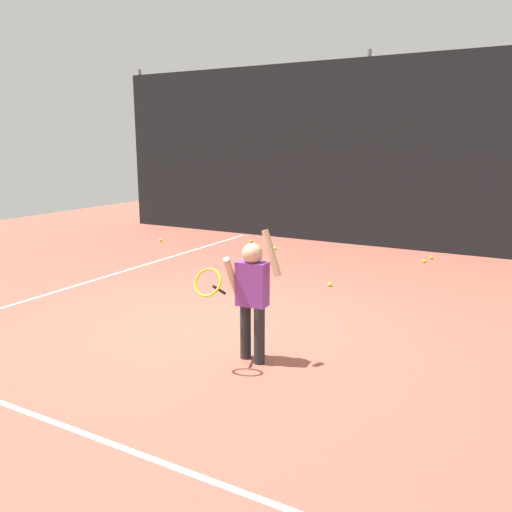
# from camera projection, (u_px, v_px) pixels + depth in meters

# --- Properties ---
(ground_plane) EXTENTS (20.00, 20.00, 0.00)m
(ground_plane) POSITION_uv_depth(u_px,v_px,m) (211.00, 325.00, 6.25)
(ground_plane) COLOR #9E5142
(court_line_baseline) EXTENTS (9.00, 0.05, 0.00)m
(court_line_baseline) POSITION_uv_depth(u_px,v_px,m) (39.00, 417.00, 4.15)
(court_line_baseline) COLOR white
(court_line_baseline) RESTS_ON ground
(court_line_sideline) EXTENTS (0.05, 9.00, 0.00)m
(court_line_sideline) POSITION_uv_depth(u_px,v_px,m) (103.00, 277.00, 8.43)
(court_line_sideline) COLOR white
(court_line_sideline) RESTS_ON ground
(back_fence_windscreen) EXTENTS (12.29, 0.08, 3.82)m
(back_fence_windscreen) POSITION_uv_depth(u_px,v_px,m) (364.00, 154.00, 10.74)
(back_fence_windscreen) COLOR black
(back_fence_windscreen) RESTS_ON ground
(fence_post_0) EXTENTS (0.09, 0.09, 3.97)m
(fence_post_0) POSITION_uv_depth(u_px,v_px,m) (143.00, 149.00, 13.62)
(fence_post_0) COLOR slate
(fence_post_0) RESTS_ON ground
(fence_post_1) EXTENTS (0.09, 0.09, 3.97)m
(fence_post_1) POSITION_uv_depth(u_px,v_px,m) (365.00, 151.00, 10.77)
(fence_post_1) COLOR slate
(fence_post_1) RESTS_ON ground
(tennis_player) EXTENTS (0.69, 0.61, 1.35)m
(tennis_player) POSITION_uv_depth(u_px,v_px,m) (250.00, 291.00, 5.07)
(tennis_player) COLOR #232326
(tennis_player) RESTS_ON ground
(tennis_ball_0) EXTENTS (0.07, 0.07, 0.07)m
(tennis_ball_0) POSITION_uv_depth(u_px,v_px,m) (330.00, 284.00, 7.91)
(tennis_ball_0) COLOR #CCE033
(tennis_ball_0) RESTS_ON ground
(tennis_ball_1) EXTENTS (0.07, 0.07, 0.07)m
(tennis_ball_1) POSITION_uv_depth(u_px,v_px,m) (260.00, 258.00, 9.72)
(tennis_ball_1) COLOR #CCE033
(tennis_ball_1) RESTS_ON ground
(tennis_ball_2) EXTENTS (0.07, 0.07, 0.07)m
(tennis_ball_2) POSITION_uv_depth(u_px,v_px,m) (251.00, 241.00, 11.36)
(tennis_ball_2) COLOR #CCE033
(tennis_ball_2) RESTS_ON ground
(tennis_ball_3) EXTENTS (0.07, 0.07, 0.07)m
(tennis_ball_3) POSITION_uv_depth(u_px,v_px,m) (275.00, 248.00, 10.60)
(tennis_ball_3) COLOR #CCE033
(tennis_ball_3) RESTS_ON ground
(tennis_ball_4) EXTENTS (0.07, 0.07, 0.07)m
(tennis_ball_4) POSITION_uv_depth(u_px,v_px,m) (424.00, 261.00, 9.46)
(tennis_ball_4) COLOR #CCE033
(tennis_ball_4) RESTS_ON ground
(tennis_ball_5) EXTENTS (0.07, 0.07, 0.07)m
(tennis_ball_5) POSITION_uv_depth(u_px,v_px,m) (431.00, 257.00, 9.77)
(tennis_ball_5) COLOR #CCE033
(tennis_ball_5) RESTS_ON ground
(tennis_ball_6) EXTENTS (0.07, 0.07, 0.07)m
(tennis_ball_6) POSITION_uv_depth(u_px,v_px,m) (161.00, 240.00, 11.45)
(tennis_ball_6) COLOR #CCE033
(tennis_ball_6) RESTS_ON ground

